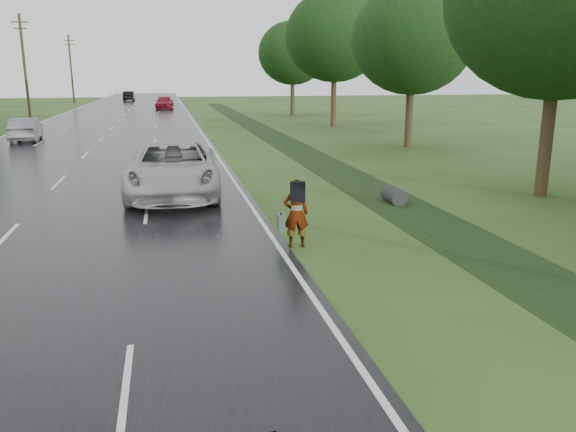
{
  "coord_description": "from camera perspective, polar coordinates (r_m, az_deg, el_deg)",
  "views": [
    {
      "loc": [
        4.2,
        -7.02,
        4.1
      ],
      "look_at": [
        6.57,
        3.89,
        1.3
      ],
      "focal_mm": 35.0,
      "sensor_mm": 36.0,
      "label": 1
    }
  ],
  "objects": [
    {
      "name": "tree_east_f",
      "position": [
        60.55,
        0.47,
        16.21
      ],
      "size": [
        7.2,
        7.2,
        9.62
      ],
      "color": "#3D2E19",
      "rests_on": "ground"
    },
    {
      "name": "silver_sedan",
      "position": [
        40.01,
        -25.08,
        7.99
      ],
      "size": [
        1.86,
        4.54,
        1.46
      ],
      "primitive_type": "imported",
      "rotation": [
        0.0,
        0.0,
        3.21
      ],
      "color": "gray",
      "rests_on": "road"
    },
    {
      "name": "far_car_red",
      "position": [
        72.91,
        -12.44,
        11.15
      ],
      "size": [
        2.37,
        5.34,
        1.52
      ],
      "primitive_type": "imported",
      "rotation": [
        0.0,
        0.0,
        -0.05
      ],
      "color": "maroon",
      "rests_on": "road"
    },
    {
      "name": "utility_pole_far",
      "position": [
        63.47,
        -25.21,
        13.77
      ],
      "size": [
        1.6,
        0.26,
        10.0
      ],
      "color": "#3D2E19",
      "rests_on": "ground"
    },
    {
      "name": "drainage_ditch",
      "position": [
        27.05,
        3.56,
        5.4
      ],
      "size": [
        2.2,
        120.0,
        0.56
      ],
      "color": "black",
      "rests_on": "ground"
    },
    {
      "name": "pedestrian",
      "position": [
        13.61,
        0.74,
        0.35
      ],
      "size": [
        0.77,
        0.72,
        1.69
      ],
      "rotation": [
        0.0,
        0.0,
        3.06
      ],
      "color": "#A5998C",
      "rests_on": "ground"
    },
    {
      "name": "far_car_dark",
      "position": [
        98.73,
        -15.85,
        11.65
      ],
      "size": [
        1.72,
        4.83,
        1.59
      ],
      "primitive_type": "imported",
      "rotation": [
        0.0,
        0.0,
        3.13
      ],
      "color": "black",
      "rests_on": "road"
    },
    {
      "name": "tree_east_d",
      "position": [
        47.13,
        4.77,
        17.73
      ],
      "size": [
        8.0,
        8.0,
        10.76
      ],
      "color": "#3D2E19",
      "rests_on": "ground"
    },
    {
      "name": "utility_pole_distant",
      "position": [
        93.0,
        -21.18,
        13.83
      ],
      "size": [
        1.6,
        0.26,
        10.0
      ],
      "color": "#3D2E19",
      "rests_on": "ground"
    },
    {
      "name": "white_pickup",
      "position": [
        19.96,
        -11.55,
        4.73
      ],
      "size": [
        3.36,
        6.75,
        1.84
      ],
      "primitive_type": "imported",
      "rotation": [
        0.0,
        0.0,
        -0.05
      ],
      "color": "beige",
      "rests_on": "road"
    },
    {
      "name": "edge_stripe_west",
      "position": [
        53.32,
        -24.34,
        8.47
      ],
      "size": [
        0.12,
        180.0,
        0.01
      ],
      "primitive_type": "cube",
      "color": "silver",
      "rests_on": "road"
    },
    {
      "name": "edge_stripe_east",
      "position": [
        52.24,
        -9.55,
        9.42
      ],
      "size": [
        0.12,
        180.0,
        0.01
      ],
      "primitive_type": "cube",
      "color": "silver",
      "rests_on": "road"
    },
    {
      "name": "tree_east_c",
      "position": [
        34.1,
        12.58,
        17.17
      ],
      "size": [
        7.0,
        7.0,
        9.29
      ],
      "color": "#3D2E19",
      "rests_on": "ground"
    },
    {
      "name": "center_line",
      "position": [
        52.35,
        -17.03,
        9.02
      ],
      "size": [
        0.12,
        180.0,
        0.01
      ],
      "primitive_type": "cube",
      "color": "silver",
      "rests_on": "road"
    },
    {
      "name": "road",
      "position": [
        52.35,
        -17.03,
        8.99
      ],
      "size": [
        14.0,
        180.0,
        0.04
      ],
      "primitive_type": "cube",
      "color": "black",
      "rests_on": "ground"
    }
  ]
}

